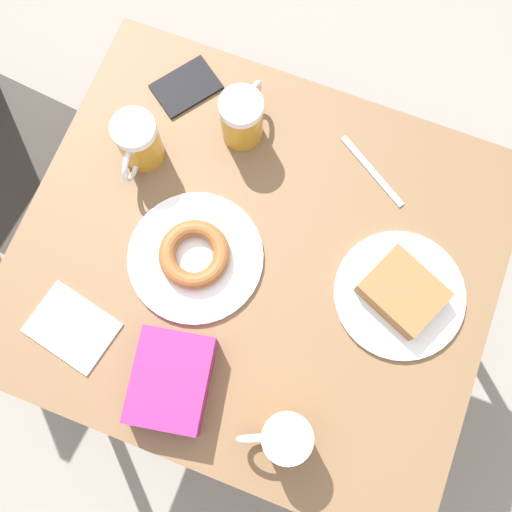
{
  "coord_description": "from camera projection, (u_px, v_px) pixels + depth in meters",
  "views": [
    {
      "loc": [
        -0.24,
        -0.09,
        1.75
      ],
      "look_at": [
        0.0,
        0.0,
        0.73
      ],
      "focal_mm": 40.0,
      "sensor_mm": 36.0,
      "label": 1
    }
  ],
  "objects": [
    {
      "name": "ground_plane",
      "position": [
        256.0,
        313.0,
        1.76
      ],
      "size": [
        8.0,
        8.0,
        0.0
      ],
      "primitive_type": "plane",
      "color": "gray"
    },
    {
      "name": "beer_mug_left",
      "position": [
        138.0,
        142.0,
        1.06
      ],
      "size": [
        0.12,
        0.08,
        0.12
      ],
      "color": "#C68C23",
      "rests_on": "table"
    },
    {
      "name": "napkin_folded",
      "position": [
        72.0,
        327.0,
        1.03
      ],
      "size": [
        0.14,
        0.17,
        0.0
      ],
      "rotation": [
        0.0,
        0.0,
        4.5
      ],
      "color": "white",
      "rests_on": "table"
    },
    {
      "name": "passport_near_edge",
      "position": [
        186.0,
        87.0,
        1.15
      ],
      "size": [
        0.15,
        0.14,
        0.01
      ],
      "rotation": [
        0.0,
        0.0,
        4.1
      ],
      "color": "black",
      "rests_on": "table"
    },
    {
      "name": "beer_mug_right",
      "position": [
        284.0,
        437.0,
        0.93
      ],
      "size": [
        0.08,
        0.12,
        0.12
      ],
      "color": "#C68C23",
      "rests_on": "table"
    },
    {
      "name": "fork",
      "position": [
        372.0,
        171.0,
        1.11
      ],
      "size": [
        0.11,
        0.16,
        0.0
      ],
      "rotation": [
        0.0,
        0.0,
        5.72
      ],
      "color": "silver",
      "rests_on": "table"
    },
    {
      "name": "blue_pouch",
      "position": [
        171.0,
        380.0,
        0.98
      ],
      "size": [
        0.19,
        0.16,
        0.07
      ],
      "rotation": [
        0.0,
        0.0,
        0.18
      ],
      "color": "#8C2366",
      "rests_on": "table"
    },
    {
      "name": "plate_with_cake",
      "position": [
        401.0,
        293.0,
        1.03
      ],
      "size": [
        0.24,
        0.24,
        0.05
      ],
      "color": "white",
      "rests_on": "table"
    },
    {
      "name": "table",
      "position": [
        256.0,
        267.0,
        1.13
      ],
      "size": [
        0.78,
        0.89,
        0.71
      ],
      "color": "brown",
      "rests_on": "ground_plane"
    },
    {
      "name": "beer_mug_center",
      "position": [
        242.0,
        117.0,
        1.07
      ],
      "size": [
        0.12,
        0.08,
        0.12
      ],
      "color": "#C68C23",
      "rests_on": "table"
    },
    {
      "name": "plate_with_donut",
      "position": [
        195.0,
        256.0,
        1.05
      ],
      "size": [
        0.25,
        0.25,
        0.04
      ],
      "color": "white",
      "rests_on": "table"
    }
  ]
}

